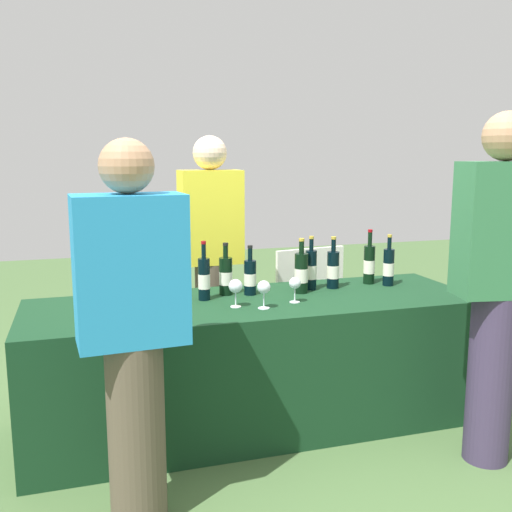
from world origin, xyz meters
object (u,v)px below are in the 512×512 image
at_px(wine_bottle_5, 333,269).
at_px(wine_bottle_2, 250,277).
at_px(guest_0, 133,327).
at_px(menu_board, 310,300).
at_px(wine_bottle_0, 204,278).
at_px(wine_bottle_1, 226,276).
at_px(wine_bottle_4, 311,270).
at_px(server_pouring, 211,251).
at_px(wine_bottle_7, 389,267).
at_px(wine_bottle_6, 369,264).
at_px(guest_1, 497,277).
at_px(wine_bottle_3, 301,273).
at_px(wine_glass_1, 236,287).
at_px(wine_glass_2, 264,288).
at_px(wine_glass_3, 295,284).
at_px(wine_glass_0, 125,295).

bearing_deg(wine_bottle_5, wine_bottle_2, -178.25).
height_order(guest_0, menu_board, guest_0).
relative_size(wine_bottle_0, wine_bottle_5, 1.05).
bearing_deg(wine_bottle_1, wine_bottle_4, -2.28).
bearing_deg(server_pouring, wine_bottle_7, 147.31).
height_order(wine_bottle_6, guest_0, guest_0).
height_order(wine_bottle_2, guest_1, guest_1).
height_order(wine_bottle_3, wine_bottle_6, wine_bottle_6).
height_order(wine_bottle_0, wine_bottle_4, wine_bottle_0).
bearing_deg(wine_glass_1, wine_bottle_3, 24.18).
relative_size(wine_bottle_0, wine_bottle_2, 1.15).
height_order(wine_bottle_6, wine_bottle_7, wine_bottle_6).
xyz_separation_m(wine_bottle_4, wine_bottle_5, (0.14, -0.00, -0.01)).
height_order(wine_bottle_4, menu_board, wine_bottle_4).
relative_size(wine_bottle_1, guest_1, 0.18).
bearing_deg(wine_bottle_3, menu_board, 64.82).
xyz_separation_m(wine_bottle_1, wine_glass_2, (0.12, -0.36, -0.00)).
height_order(wine_bottle_2, server_pouring, server_pouring).
relative_size(wine_bottle_4, guest_1, 0.19).
xyz_separation_m(wine_bottle_4, wine_bottle_7, (0.50, -0.04, -0.00)).
bearing_deg(wine_bottle_5, server_pouring, 138.43).
relative_size(wine_glass_1, menu_board, 0.19).
relative_size(wine_bottle_5, guest_0, 0.20).
xyz_separation_m(wine_bottle_3, wine_glass_1, (-0.45, -0.20, -0.01)).
distance_m(wine_glass_1, wine_glass_3, 0.34).
xyz_separation_m(wine_bottle_7, wine_glass_3, (-0.70, -0.23, -0.02)).
xyz_separation_m(wine_bottle_6, guest_0, (-1.54, -0.94, -0.00)).
bearing_deg(wine_glass_0, wine_bottle_5, 10.25).
distance_m(wine_bottle_2, guest_0, 1.14).
bearing_deg(wine_glass_2, wine_bottle_7, 18.40).
height_order(wine_bottle_2, wine_bottle_5, wine_bottle_5).
distance_m(wine_bottle_1, menu_board, 1.33).
bearing_deg(wine_bottle_2, wine_glass_1, -121.81).
bearing_deg(wine_bottle_7, menu_board, 97.68).
xyz_separation_m(wine_glass_2, server_pouring, (-0.08, 0.89, 0.06)).
distance_m(wine_bottle_6, server_pouring, 1.03).
distance_m(wine_glass_1, wine_glass_2, 0.15).
relative_size(wine_bottle_3, guest_1, 0.19).
height_order(wine_bottle_3, wine_glass_3, wine_bottle_3).
xyz_separation_m(wine_bottle_3, guest_0, (-1.04, -0.83, 0.00)).
bearing_deg(wine_bottle_2, wine_glass_2, -93.41).
bearing_deg(wine_glass_1, wine_glass_2, -28.37).
distance_m(wine_glass_2, menu_board, 1.53).
relative_size(wine_glass_3, menu_board, 0.17).
relative_size(wine_bottle_0, wine_glass_2, 2.21).
bearing_deg(wine_bottle_2, server_pouring, 100.01).
height_order(wine_bottle_5, wine_glass_0, wine_bottle_5).
bearing_deg(wine_bottle_7, wine_bottle_2, 178.84).
bearing_deg(wine_glass_1, wine_bottle_0, 122.04).
bearing_deg(wine_glass_3, wine_glass_2, -160.07).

